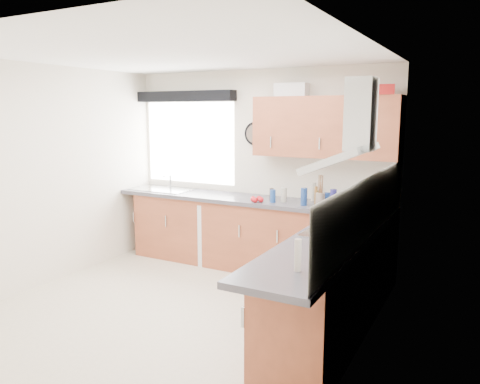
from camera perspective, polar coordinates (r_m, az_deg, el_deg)
The scene contains 36 objects.
ground_plane at distance 4.90m, azimuth -7.52°, elevation -14.06°, with size 3.60×3.60×0.00m, color beige.
ceiling at distance 4.52m, azimuth -8.25°, elevation 16.37°, with size 3.60×3.60×0.02m, color white.
wall_back at distance 6.08m, azimuth 2.16°, elevation 2.92°, with size 3.60×0.02×2.50m, color silver.
wall_front at distance 3.29m, azimuth -26.62°, elevation -3.94°, with size 3.60×0.02×2.50m, color silver.
wall_left at distance 5.78m, azimuth -22.46°, elevation 1.83°, with size 0.02×3.60×2.50m, color silver.
wall_right at distance 3.79m, azimuth 14.75°, elevation -1.55°, with size 0.02×3.60×2.50m, color silver.
window at distance 6.57m, azimuth -6.16°, elevation 6.00°, with size 1.40×0.02×1.10m, color silver.
window_blind at distance 6.49m, azimuth -6.72°, elevation 11.52°, with size 1.50×0.18×0.14m, color black.
splashback at distance 4.09m, azimuth 15.56°, elevation -1.76°, with size 0.01×3.00×0.54m, color white.
base_cab_back at distance 6.02m, azimuth 0.03°, elevation -5.09°, with size 3.00×0.58×0.86m, color brown.
base_cab_corner at distance 5.47m, azimuth 15.03°, elevation -6.96°, with size 0.60×0.60×0.86m, color brown.
base_cab_right at distance 4.23m, azimuth 10.85°, elevation -11.80°, with size 0.58×2.10×0.86m, color brown.
worktop_back at distance 5.87m, azimuth 0.85°, elevation -0.93°, with size 3.60×0.62×0.05m, color #36343C.
worktop_right at distance 3.95m, azimuth 10.26°, elevation -6.36°, with size 0.62×2.42×0.05m, color #36343C.
sink at distance 6.57m, azimuth -9.51°, elevation 0.65°, with size 0.84×0.46×0.10m, color #A7ADB2, non-canonical shape.
oven at distance 4.37m, azimuth 11.32°, elevation -11.18°, with size 0.56×0.58×0.85m, color black.
hob_plate at distance 4.22m, azimuth 11.55°, elevation -4.92°, with size 0.52×0.52×0.01m, color #A7ADB2.
extractor_hood at distance 4.07m, azimuth 13.31°, elevation 6.65°, with size 0.52×0.78×0.66m, color #A7ADB2, non-canonical shape.
upper_cabinets at distance 5.52m, azimuth 10.36°, elevation 7.80°, with size 1.70×0.35×0.70m, color brown.
washing_machine at distance 6.15m, azimuth -1.85°, elevation -5.04°, with size 0.55×0.53×0.81m, color silver.
wall_clock at distance 6.02m, azimuth 1.83°, elevation 7.11°, with size 0.31×0.31×0.04m, color black.
casserole at distance 5.77m, azimuth 6.42°, elevation 12.25°, with size 0.38×0.28×0.16m, color silver.
storage_box at distance 5.25m, azimuth 17.03°, elevation 11.85°, with size 0.23×0.19×0.10m, color maroon.
utensil_pot at distance 5.42m, azimuth 9.75°, elevation -0.91°, with size 0.10×0.10×0.15m, color gray.
kitchen_roll at distance 4.12m, azimuth 12.75°, elevation -3.83°, with size 0.10×0.10×0.22m, color silver.
tomato_cluster at distance 5.58m, azimuth 2.09°, elevation -0.89°, with size 0.15×0.15×0.07m, color #B20D14, non-canonical shape.
jar_0 at distance 5.60m, azimuth 10.59°, elevation -0.70°, with size 0.07×0.07×0.12m, color navy.
jar_1 at distance 5.41m, azimuth 7.80°, elevation -0.57°, with size 0.08×0.08×0.20m, color navy.
jar_2 at distance 5.67m, azimuth 3.86°, elevation -0.29°, with size 0.05×0.05×0.15m, color #32231B.
jar_3 at distance 5.71m, azimuth 8.94°, elevation 0.04°, with size 0.06×0.06×0.22m, color #ACA293.
jar_4 at distance 5.55m, azimuth 9.63°, elevation -0.64°, with size 0.06×0.06×0.15m, color #204F1C.
jar_5 at distance 5.55m, azimuth 4.02°, elevation -0.51°, with size 0.07×0.07×0.15m, color navy.
jar_6 at distance 5.31m, azimuth 11.30°, elevation -0.81°, with size 0.07×0.07×0.21m, color navy.
jar_7 at distance 5.59m, azimuth 5.38°, elevation -0.35°, with size 0.07×0.07×0.17m, color #AEA594.
jar_8 at distance 5.53m, azimuth 9.24°, elevation -0.37°, with size 0.04×0.04×0.21m, color brown.
bottle_0 at distance 3.19m, azimuth 7.06°, elevation -7.64°, with size 0.05×0.05×0.22m, color #B4A799.
Camera 1 is at (2.65, -3.62, 1.97)m, focal length 35.00 mm.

